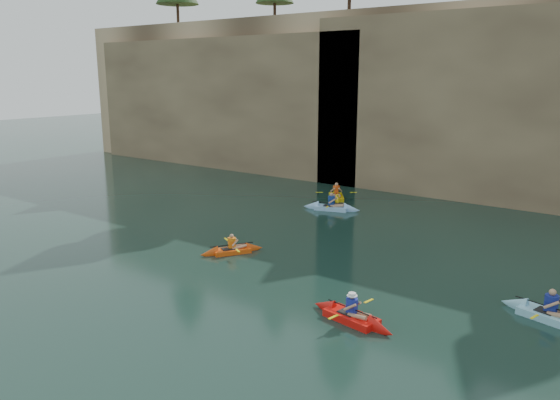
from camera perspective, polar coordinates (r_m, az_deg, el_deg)
The scene contains 11 objects.
ground at distance 16.32m, azimuth -7.17°, elevation -14.28°, with size 160.00×160.00×0.00m, color black.
cliff at distance 41.69m, azimuth 22.58°, elevation 10.09°, with size 70.00×16.00×12.00m, color tan.
cliff_slab_west at distance 44.73m, azimuth -6.19°, elevation 10.22°, with size 26.00×2.40×10.56m, color #967F5A.
cliff_slab_center at distance 34.05m, azimuth 22.74°, elevation 9.11°, with size 24.00×2.40×11.40m, color #967F5A.
sea_cave_west at distance 43.21m, azimuth -4.70°, elevation 5.78°, with size 4.50×1.00×4.00m, color black.
sea_cave_center at distance 35.79m, azimuth 12.56°, elevation 3.34°, with size 3.50×1.00×3.20m, color black.
main_kayaker at distance 17.36m, azimuth 7.47°, elevation -11.97°, with size 3.17×2.10×1.14m.
kayaker_orange at distance 23.41m, azimuth -5.05°, elevation -5.24°, with size 2.01×2.69×1.05m.
kayaker_ltblue_near at distance 19.21m, azimuth 26.36°, elevation -10.74°, with size 3.30×2.43×1.27m.
kayaker_yellow at distance 33.37m, azimuth 5.90°, elevation 0.36°, with size 2.40×2.96×1.27m.
kayaker_ltblue_mid at distance 30.66m, azimuth 5.38°, elevation -0.78°, with size 3.31×2.33×1.23m.
Camera 1 is at (10.09, -10.43, 7.48)m, focal length 35.00 mm.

